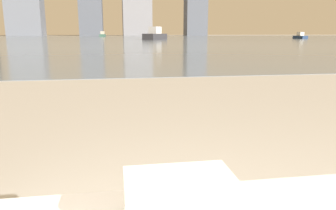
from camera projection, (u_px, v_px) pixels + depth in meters
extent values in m
cube|color=white|center=(180.00, 204.00, 0.71)|extent=(0.24, 0.17, 0.04)
cube|color=white|center=(181.00, 187.00, 0.70)|extent=(0.24, 0.17, 0.04)
cube|color=slate|center=(115.00, 38.00, 59.80)|extent=(180.00, 110.00, 0.01)
cube|color=#335647|center=(103.00, 35.00, 80.34)|extent=(1.45, 3.60, 0.62)
cube|color=#B2A893|center=(102.00, 33.00, 80.20)|extent=(0.97, 1.38, 0.71)
cube|color=#2D2D33|center=(155.00, 37.00, 45.00)|extent=(3.86, 4.82, 0.82)
cube|color=silver|center=(155.00, 30.00, 44.81)|extent=(1.93, 2.11, 0.94)
cube|color=navy|center=(300.00, 37.00, 52.59)|extent=(1.06, 2.82, 0.49)
cube|color=silver|center=(300.00, 34.00, 52.48)|extent=(0.74, 1.07, 0.56)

